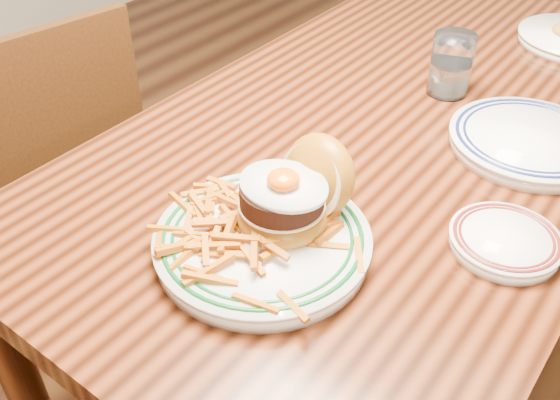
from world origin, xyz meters
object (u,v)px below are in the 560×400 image
Objects in this scene: chair_left at (56,163)px; side_plate at (505,240)px; main_plate at (272,224)px; table at (400,150)px.

chair_left reaches higher than side_plate.
table is at bearing 102.64° from main_plate.
side_plate reaches higher than table.
table is 0.42m from side_plate.
chair_left is at bearing -172.03° from side_plate.
side_plate is at bearing 45.82° from main_plate.
chair_left is 0.91m from main_plate.
table is at bearing 144.90° from side_plate.
main_plate reaches higher than side_plate.
main_plate is at bearing -86.85° from table.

